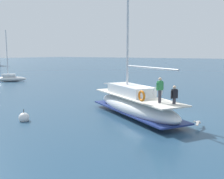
{
  "coord_description": "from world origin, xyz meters",
  "views": [
    {
      "loc": [
        -17.82,
        -7.2,
        4.57
      ],
      "look_at": [
        -0.97,
        3.59,
        1.8
      ],
      "focal_mm": 42.82,
      "sensor_mm": 36.0,
      "label": 1
    }
  ],
  "objects": [
    {
      "name": "main_sailboat",
      "position": [
        -0.93,
        1.65,
        0.9
      ],
      "size": [
        6.99,
        9.47,
        12.4
      ],
      "color": "silver",
      "rests_on": "ground"
    },
    {
      "name": "mooring_buoy",
      "position": [
        -6.25,
        7.24,
        0.21
      ],
      "size": [
        0.71,
        0.71,
        0.95
      ],
      "color": "silver",
      "rests_on": "ground"
    },
    {
      "name": "seagull",
      "position": [
        -1.55,
        -3.05,
        0.33
      ],
      "size": [
        1.2,
        0.48,
        0.18
      ],
      "color": "silver",
      "rests_on": "ground"
    },
    {
      "name": "moored_catamaran",
      "position": [
        9.15,
        29.36,
        0.55
      ],
      "size": [
        4.08,
        4.46,
        8.05
      ],
      "color": "white",
      "rests_on": "ground"
    },
    {
      "name": "ground_plane",
      "position": [
        0.0,
        0.0,
        0.0
      ],
      "size": [
        400.0,
        400.0,
        0.0
      ],
      "primitive_type": "plane",
      "color": "navy"
    }
  ]
}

